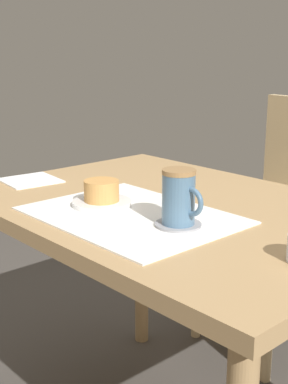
{
  "coord_description": "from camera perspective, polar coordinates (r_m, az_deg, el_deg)",
  "views": [
    {
      "loc": [
        0.9,
        -0.91,
        1.09
      ],
      "look_at": [
        0.01,
        -0.1,
        0.76
      ],
      "focal_mm": 50.0,
      "sensor_mm": 36.0,
      "label": 1
    }
  ],
  "objects": [
    {
      "name": "paper_napkin",
      "position": [
        1.59,
        -12.03,
        1.22
      ],
      "size": [
        0.16,
        0.16,
        0.0
      ],
      "primitive_type": "cube",
      "rotation": [
        0.0,
        0.0,
        -0.1
      ],
      "color": "white",
      "rests_on": "dining_table"
    },
    {
      "name": "coffee_mug",
      "position": [
        1.14,
        3.8,
        -0.54
      ],
      "size": [
        0.11,
        0.07,
        0.12
      ],
      "color": "slate",
      "rests_on": "coffee_coaster"
    },
    {
      "name": "dining_table",
      "position": [
        1.36,
        3.03,
        -4.75
      ],
      "size": [
        1.05,
        0.74,
        0.71
      ],
      "color": "tan",
      "rests_on": "ground_plane"
    },
    {
      "name": "coffee_coaster",
      "position": [
        1.16,
        3.65,
        -3.48
      ],
      "size": [
        0.1,
        0.1,
        0.0
      ],
      "primitive_type": "cylinder",
      "color": "#99999E",
      "rests_on": "placemat"
    },
    {
      "name": "placemat",
      "position": [
        1.23,
        -1.38,
        -2.48
      ],
      "size": [
        0.47,
        0.35,
        0.0
      ],
      "primitive_type": "cube",
      "color": "white",
      "rests_on": "dining_table"
    },
    {
      "name": "pastry",
      "position": [
        1.29,
        -4.56,
        0.15
      ],
      "size": [
        0.09,
        0.09,
        0.05
      ],
      "primitive_type": "cylinder",
      "color": "tan",
      "rests_on": "pastry_plate"
    },
    {
      "name": "wooden_chair",
      "position": [
        2.03,
        14.67,
        -2.46
      ],
      "size": [
        0.46,
        0.46,
        0.91
      ],
      "rotation": [
        0.0,
        0.0,
        3.03
      ],
      "color": "#D1B27F",
      "rests_on": "ground_plane"
    },
    {
      "name": "pastry_plate",
      "position": [
        1.3,
        -4.53,
        -1.18
      ],
      "size": [
        0.14,
        0.14,
        0.01
      ],
      "primitive_type": "cylinder",
      "color": "white",
      "rests_on": "placemat"
    }
  ]
}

